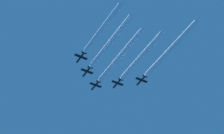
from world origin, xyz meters
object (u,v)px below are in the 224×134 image
at_px(jet_lead, 95,86).
at_px(jet_outer_left, 80,58).
at_px(jet_left_wingman, 86,72).
at_px(jet_outer_right, 141,81).
at_px(jet_right_wingman, 117,84).

height_order(jet_lead, jet_outer_left, jet_lead).
distance_m(jet_left_wingman, jet_outer_right, 32.26).
height_order(jet_lead, jet_outer_right, jet_lead).
bearing_deg(jet_left_wingman, jet_lead, 41.53).
xyz_separation_m(jet_outer_left, jet_outer_right, (39.61, -0.09, 0.17)).
xyz_separation_m(jet_right_wingman, jet_outer_left, (-29.30, -10.06, -1.00)).
bearing_deg(jet_outer_left, jet_lead, 44.82).
bearing_deg(jet_outer_left, jet_outer_right, -0.12).
height_order(jet_left_wingman, jet_outer_right, jet_left_wingman).
distance_m(jet_left_wingman, jet_right_wingman, 20.26).
bearing_deg(jet_outer_right, jet_lead, 135.06).
relative_size(jet_right_wingman, jet_outer_left, 1.00).
bearing_deg(jet_left_wingman, jet_right_wingman, -0.25).
distance_m(jet_lead, jet_outer_right, 28.08).
distance_m(jet_right_wingman, jet_outer_left, 30.99).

